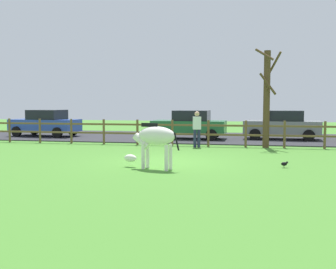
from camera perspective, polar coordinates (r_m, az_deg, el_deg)
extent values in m
plane|color=#47842D|center=(13.63, -0.21, -3.93)|extent=(60.00, 60.00, 0.00)
cube|color=#2D2D33|center=(22.76, 4.43, -0.43)|extent=(28.00, 7.40, 0.05)
cylinder|color=brown|center=(21.83, -22.03, 0.58)|extent=(0.11, 0.11, 1.22)
cylinder|color=brown|center=(20.94, -18.11, 0.53)|extent=(0.11, 0.11, 1.22)
cylinder|color=brown|center=(20.16, -13.87, 0.47)|extent=(0.11, 0.11, 1.22)
cylinder|color=brown|center=(19.50, -9.31, 0.41)|extent=(0.11, 0.11, 1.22)
cylinder|color=brown|center=(18.97, -4.47, 0.34)|extent=(0.11, 0.11, 1.22)
cylinder|color=brown|center=(18.58, 0.62, 0.26)|extent=(0.11, 0.11, 1.22)
cylinder|color=brown|center=(18.34, 5.88, 0.18)|extent=(0.11, 0.11, 1.22)
cylinder|color=brown|center=(18.27, 11.23, 0.10)|extent=(0.11, 0.11, 1.22)
cylinder|color=brown|center=(18.35, 16.58, 0.01)|extent=(0.11, 0.11, 1.22)
cylinder|color=brown|center=(18.59, 21.84, -0.07)|extent=(0.11, 0.11, 1.22)
cube|color=brown|center=(18.59, 0.62, 0.07)|extent=(20.53, 0.06, 0.09)
cube|color=brown|center=(18.56, 0.62, 1.39)|extent=(20.53, 0.06, 0.09)
cylinder|color=#513A23|center=(18.27, 14.13, 4.96)|extent=(0.29, 0.29, 4.35)
cylinder|color=#513A23|center=(18.02, 13.83, 11.23)|extent=(0.82, 0.42, 0.58)
cylinder|color=#513A23|center=(17.95, 14.30, 7.15)|extent=(0.77, 0.15, 0.99)
cylinder|color=#513A23|center=(18.64, 15.13, 9.78)|extent=(0.67, 0.73, 1.12)
ellipsoid|color=white|center=(11.93, -1.65, -0.16)|extent=(1.32, 0.79, 0.56)
cylinder|color=white|center=(12.07, -3.64, -3.18)|extent=(0.11, 0.11, 0.78)
cylinder|color=white|center=(12.31, -2.98, -3.02)|extent=(0.11, 0.11, 0.78)
cylinder|color=white|center=(11.69, -0.24, -3.43)|extent=(0.11, 0.11, 0.78)
cylinder|color=white|center=(11.94, 0.37, -3.26)|extent=(0.11, 0.11, 0.78)
cylinder|color=white|center=(12.20, -3.83, -0.95)|extent=(0.63, 0.39, 0.51)
ellipsoid|color=white|center=(12.49, -5.48, -3.44)|extent=(0.48, 0.31, 0.24)
cube|color=black|center=(12.03, -2.71, 1.40)|extent=(0.55, 0.19, 0.12)
cylinder|color=black|center=(11.64, 1.25, -1.02)|extent=(0.20, 0.10, 0.54)
cylinder|color=black|center=(12.85, 16.49, -4.51)|extent=(0.01, 0.01, 0.06)
cylinder|color=black|center=(12.81, 16.51, -4.54)|extent=(0.01, 0.01, 0.06)
ellipsoid|color=black|center=(12.82, 16.51, -4.13)|extent=(0.18, 0.10, 0.12)
sphere|color=black|center=(12.82, 16.92, -3.91)|extent=(0.07, 0.07, 0.07)
cube|color=#236B38|center=(21.60, 3.06, 1.10)|extent=(4.06, 1.85, 0.70)
cube|color=black|center=(21.54, 3.46, 2.77)|extent=(1.96, 1.63, 0.56)
cylinder|color=black|center=(21.08, -0.97, 0.07)|extent=(0.61, 0.20, 0.60)
cylinder|color=black|center=(22.73, 0.09, 0.40)|extent=(0.61, 0.20, 0.60)
cylinder|color=black|center=(20.58, 6.33, -0.07)|extent=(0.61, 0.20, 0.60)
cylinder|color=black|center=(22.27, 6.86, 0.28)|extent=(0.61, 0.20, 0.60)
cube|color=slate|center=(22.16, 16.15, 1.02)|extent=(4.12, 2.00, 0.70)
cube|color=black|center=(22.14, 16.58, 2.64)|extent=(2.01, 1.70, 0.56)
cylinder|color=black|center=(21.37, 12.53, 0.02)|extent=(0.61, 0.22, 0.60)
cylinder|color=black|center=(23.06, 12.76, 0.35)|extent=(0.61, 0.22, 0.60)
cylinder|color=black|center=(21.40, 19.77, -0.14)|extent=(0.61, 0.22, 0.60)
cylinder|color=black|center=(23.09, 19.47, 0.20)|extent=(0.61, 0.22, 0.60)
cube|color=#2D4CAD|center=(24.37, -17.43, 1.30)|extent=(4.14, 2.06, 0.70)
cube|color=black|center=(24.26, -17.17, 2.78)|extent=(2.03, 1.73, 0.56)
cylinder|color=black|center=(24.49, -21.14, 0.40)|extent=(0.61, 0.23, 0.60)
cylinder|color=black|center=(25.86, -18.84, 0.67)|extent=(0.61, 0.23, 0.60)
cylinder|color=black|center=(22.95, -15.79, 0.27)|extent=(0.61, 0.23, 0.60)
cylinder|color=black|center=(24.40, -13.66, 0.56)|extent=(0.61, 0.23, 0.60)
cylinder|color=#232847|center=(17.89, 3.93, -0.57)|extent=(0.14, 0.14, 0.82)
cylinder|color=#232847|center=(17.91, 4.50, -0.56)|extent=(0.14, 0.14, 0.82)
cube|color=silver|center=(17.85, 4.23, 1.67)|extent=(0.40, 0.30, 0.58)
sphere|color=tan|center=(17.83, 4.24, 3.02)|extent=(0.22, 0.22, 0.22)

